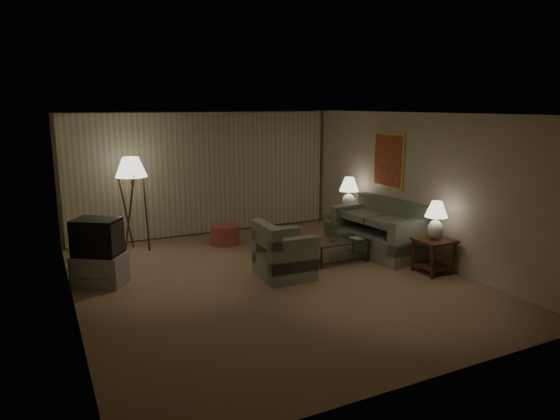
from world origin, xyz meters
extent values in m
plane|color=#937451|center=(0.00, 0.00, 0.00)|extent=(7.00, 7.00, 0.00)
cube|color=beige|center=(0.00, 3.50, 1.35)|extent=(6.00, 0.04, 2.70)
cube|color=beige|center=(-3.00, 0.00, 1.35)|extent=(0.04, 7.00, 2.70)
cube|color=beige|center=(3.00, 0.00, 1.35)|extent=(0.04, 7.00, 2.70)
cube|color=white|center=(0.00, 0.00, 2.70)|extent=(6.00, 7.00, 0.04)
cube|color=tan|center=(0.00, 3.42, 1.35)|extent=(5.85, 0.12, 2.65)
cube|color=#DFB74E|center=(2.98, 0.80, 1.75)|extent=(0.03, 0.90, 1.10)
cube|color=maroon|center=(2.95, 0.80, 1.75)|extent=(0.02, 0.80, 1.00)
cube|color=gray|center=(2.50, 0.43, 0.22)|extent=(2.02, 1.28, 0.43)
cube|color=gray|center=(0.28, 0.04, 0.19)|extent=(0.95, 0.90, 0.39)
cube|color=#36190E|center=(2.65, -0.92, 0.58)|extent=(0.58, 0.58, 0.04)
cube|color=#36190E|center=(2.65, -0.92, 0.12)|extent=(0.49, 0.49, 0.02)
cylinder|color=#36190E|center=(2.41, -1.16, 0.28)|extent=(0.05, 0.05, 0.56)
cylinder|color=#36190E|center=(2.41, -0.68, 0.28)|extent=(0.05, 0.05, 0.56)
cylinder|color=#36190E|center=(2.89, -1.16, 0.28)|extent=(0.05, 0.05, 0.56)
cylinder|color=#36190E|center=(2.89, -0.68, 0.28)|extent=(0.05, 0.05, 0.56)
cube|color=#36190E|center=(2.65, 1.68, 0.58)|extent=(0.52, 0.44, 0.04)
cube|color=#36190E|center=(2.65, 1.68, 0.12)|extent=(0.44, 0.37, 0.02)
cylinder|color=#36190E|center=(2.44, 1.51, 0.28)|extent=(0.05, 0.05, 0.56)
cylinder|color=#36190E|center=(2.44, 1.85, 0.28)|extent=(0.05, 0.05, 0.56)
cylinder|color=#36190E|center=(2.86, 1.51, 0.28)|extent=(0.05, 0.05, 0.56)
cylinder|color=#36190E|center=(2.86, 1.85, 0.28)|extent=(0.05, 0.05, 0.56)
ellipsoid|color=white|center=(2.65, -0.92, 0.77)|extent=(0.27, 0.27, 0.33)
cylinder|color=white|center=(2.65, -0.92, 0.97)|extent=(0.03, 0.03, 0.08)
cone|color=beige|center=(2.65, -0.92, 1.12)|extent=(0.38, 0.38, 0.27)
ellipsoid|color=white|center=(2.65, 1.68, 0.78)|extent=(0.29, 0.29, 0.37)
cylinder|color=white|center=(2.65, 1.68, 1.01)|extent=(0.03, 0.03, 0.08)
cone|color=beige|center=(2.65, 1.68, 1.17)|extent=(0.42, 0.42, 0.29)
cube|color=silver|center=(1.53, 0.33, 0.41)|extent=(1.14, 0.62, 0.02)
cube|color=silver|center=(1.53, 0.33, 0.10)|extent=(1.06, 0.54, 0.01)
cylinder|color=#392A17|center=(1.03, 0.09, 0.20)|extent=(0.04, 0.04, 0.40)
cylinder|color=#392A17|center=(1.03, 0.57, 0.20)|extent=(0.04, 0.04, 0.40)
cylinder|color=#392A17|center=(2.03, 0.09, 0.20)|extent=(0.04, 0.04, 0.40)
cylinder|color=#392A17|center=(2.03, 0.57, 0.20)|extent=(0.04, 0.04, 0.40)
cube|color=#A2A2A4|center=(-2.55, 1.01, 0.25)|extent=(1.24, 1.22, 0.50)
cube|color=black|center=(-2.55, 1.01, 0.79)|extent=(1.14, 1.12, 0.58)
cylinder|color=#36190E|center=(-1.68, 2.69, 1.45)|extent=(0.04, 0.04, 0.27)
cone|color=beige|center=(-1.68, 2.69, 1.67)|extent=(0.60, 0.60, 0.38)
cylinder|color=#AB4F3A|center=(0.08, 2.39, 0.20)|extent=(0.70, 0.70, 0.39)
imported|color=silver|center=(1.38, 0.33, 0.49)|extent=(0.19, 0.19, 0.15)
imported|color=#507A36|center=(1.38, 0.33, 0.82)|extent=(0.46, 0.40, 0.50)
imported|color=olive|center=(1.78, 0.23, 0.42)|extent=(0.19, 0.25, 0.02)
camera|label=1|loc=(-3.33, -7.08, 2.84)|focal=32.00mm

